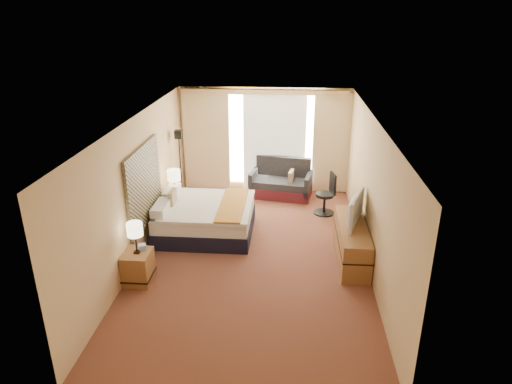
# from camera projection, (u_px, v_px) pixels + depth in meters

# --- Properties ---
(floor) EXTENTS (4.20, 7.00, 0.02)m
(floor) POSITION_uv_depth(u_px,v_px,m) (253.00, 255.00, 8.67)
(floor) COLOR maroon
(floor) RESTS_ON ground
(ceiling) EXTENTS (4.20, 7.00, 0.02)m
(ceiling) POSITION_uv_depth(u_px,v_px,m) (253.00, 120.00, 7.70)
(ceiling) COLOR white
(ceiling) RESTS_ON wall_back
(wall_back) EXTENTS (4.20, 0.02, 2.60)m
(wall_back) POSITION_uv_depth(u_px,v_px,m) (265.00, 140.00, 11.43)
(wall_back) COLOR #E8B98D
(wall_back) RESTS_ON ground
(wall_front) EXTENTS (4.20, 0.02, 2.60)m
(wall_front) POSITION_uv_depth(u_px,v_px,m) (226.00, 310.00, 4.95)
(wall_front) COLOR #E8B98D
(wall_front) RESTS_ON ground
(wall_left) EXTENTS (0.02, 7.00, 2.60)m
(wall_left) POSITION_uv_depth(u_px,v_px,m) (139.00, 188.00, 8.34)
(wall_left) COLOR #E8B98D
(wall_left) RESTS_ON ground
(wall_right) EXTENTS (0.02, 7.00, 2.60)m
(wall_right) POSITION_uv_depth(u_px,v_px,m) (371.00, 195.00, 8.04)
(wall_right) COLOR #E8B98D
(wall_right) RESTS_ON ground
(headboard) EXTENTS (0.06, 1.85, 1.50)m
(headboard) POSITION_uv_depth(u_px,v_px,m) (144.00, 185.00, 8.53)
(headboard) COLOR black
(headboard) RESTS_ON wall_left
(nightstand_left) EXTENTS (0.45, 0.52, 0.55)m
(nightstand_left) POSITION_uv_depth(u_px,v_px,m) (138.00, 267.00, 7.73)
(nightstand_left) COLOR olive
(nightstand_left) RESTS_ON floor
(nightstand_right) EXTENTS (0.45, 0.52, 0.55)m
(nightstand_right) POSITION_uv_depth(u_px,v_px,m) (174.00, 208.00, 10.05)
(nightstand_right) COLOR olive
(nightstand_right) RESTS_ON floor
(media_dresser) EXTENTS (0.50, 1.80, 0.70)m
(media_dresser) POSITION_uv_depth(u_px,v_px,m) (352.00, 242.00, 8.41)
(media_dresser) COLOR olive
(media_dresser) RESTS_ON floor
(window) EXTENTS (2.30, 0.02, 2.30)m
(window) POSITION_uv_depth(u_px,v_px,m) (274.00, 140.00, 11.37)
(window) COLOR white
(window) RESTS_ON wall_back
(curtains) EXTENTS (4.12, 0.19, 2.56)m
(curtains) POSITION_uv_depth(u_px,v_px,m) (264.00, 137.00, 11.28)
(curtains) COLOR beige
(curtains) RESTS_ON floor
(bed) EXTENTS (1.91, 1.75, 0.93)m
(bed) POSITION_uv_depth(u_px,v_px,m) (205.00, 218.00, 9.41)
(bed) COLOR black
(bed) RESTS_ON floor
(loveseat) EXTENTS (1.60, 1.03, 0.93)m
(loveseat) POSITION_uv_depth(u_px,v_px,m) (281.00, 184.00, 11.34)
(loveseat) COLOR #511720
(loveseat) RESTS_ON floor
(floor_lamp) EXTENTS (0.23, 0.23, 1.79)m
(floor_lamp) POSITION_uv_depth(u_px,v_px,m) (180.00, 152.00, 10.54)
(floor_lamp) COLOR black
(floor_lamp) RESTS_ON floor
(desk_chair) EXTENTS (0.46, 0.46, 0.95)m
(desk_chair) POSITION_uv_depth(u_px,v_px,m) (327.00, 196.00, 10.29)
(desk_chair) COLOR black
(desk_chair) RESTS_ON floor
(lamp_left) EXTENTS (0.26, 0.26, 0.55)m
(lamp_left) POSITION_uv_depth(u_px,v_px,m) (135.00, 230.00, 7.47)
(lamp_left) COLOR black
(lamp_left) RESTS_ON nightstand_left
(lamp_right) EXTENTS (0.28, 0.28, 0.59)m
(lamp_right) POSITION_uv_depth(u_px,v_px,m) (174.00, 176.00, 9.82)
(lamp_right) COLOR black
(lamp_right) RESTS_ON nightstand_right
(tissue_box) EXTENTS (0.16, 0.16, 0.11)m
(tissue_box) POSITION_uv_depth(u_px,v_px,m) (142.00, 247.00, 7.69)
(tissue_box) COLOR #87A0D1
(tissue_box) RESTS_ON nightstand_left
(telephone) EXTENTS (0.20, 0.16, 0.08)m
(telephone) POSITION_uv_depth(u_px,v_px,m) (178.00, 197.00, 9.81)
(telephone) COLOR black
(telephone) RESTS_ON nightstand_right
(television) EXTENTS (0.45, 0.98, 0.57)m
(television) POSITION_uv_depth(u_px,v_px,m) (351.00, 209.00, 8.25)
(television) COLOR black
(television) RESTS_ON media_dresser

